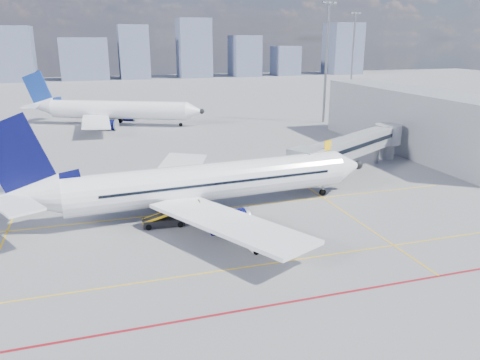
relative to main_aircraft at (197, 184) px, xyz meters
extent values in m
plane|color=gray|center=(1.17, -7.60, -3.22)|extent=(420.00, 420.00, 0.00)
cube|color=yellow|center=(1.17, 0.40, -3.21)|extent=(60.00, 0.18, 0.01)
cube|color=yellow|center=(1.17, -13.60, -3.21)|extent=(80.00, 0.15, 0.01)
cube|color=yellow|center=(15.17, -5.60, -3.21)|extent=(0.15, 28.00, 0.01)
cube|color=yellow|center=(-18.83, 0.40, -3.21)|extent=(0.15, 30.00, 0.01)
cube|color=maroon|center=(1.17, -19.60, -3.21)|extent=(90.00, 0.25, 0.01)
cube|color=#9C9FA4|center=(23.42, 8.55, 0.68)|extent=(20.84, 13.93, 2.60)
cube|color=black|center=(23.42, 8.55, 0.88)|extent=(20.52, 13.82, 0.55)
cube|color=#9C9FA4|center=(13.87, 2.90, 0.68)|extent=(4.49, 4.56, 3.00)
cube|color=black|center=(18.17, 5.20, -2.87)|extent=(2.20, 1.00, 0.70)
cylinder|color=slate|center=(18.17, 5.20, -1.52)|extent=(0.56, 0.56, 2.70)
cylinder|color=slate|center=(30.17, 12.40, -1.27)|extent=(0.60, 0.60, 3.90)
cylinder|color=#9C9FA4|center=(33.17, 14.40, 0.68)|extent=(4.00, 4.00, 3.00)
cylinder|color=gray|center=(33.17, 14.40, -1.27)|extent=(2.40, 2.40, 3.90)
cube|color=yellow|center=(16.67, 2.70, 2.48)|extent=(1.26, 0.82, 1.20)
cube|color=#9C9FA4|center=(41.17, 18.40, 1.78)|extent=(10.00, 42.00, 10.00)
cube|color=black|center=(36.37, 18.40, 1.78)|extent=(0.25, 40.00, 4.50)
cylinder|color=slate|center=(39.17, 47.40, 9.28)|extent=(0.56, 0.56, 25.00)
cube|color=slate|center=(39.17, 47.40, 21.98)|extent=(3.20, 0.40, 0.50)
cube|color=#A5A8AC|center=(37.97, 47.15, 21.98)|extent=(0.60, 0.15, 0.35)
cube|color=#A5A8AC|center=(39.17, 47.15, 21.98)|extent=(0.60, 0.15, 0.35)
cube|color=#A5A8AC|center=(40.37, 47.15, 21.98)|extent=(0.60, 0.15, 0.35)
cylinder|color=slate|center=(66.17, 82.40, 9.28)|extent=(0.56, 0.56, 25.00)
cube|color=slate|center=(66.17, 82.40, 21.98)|extent=(3.20, 0.40, 0.50)
cube|color=#A5A8AC|center=(64.97, 82.15, 21.98)|extent=(0.60, 0.15, 0.35)
cube|color=#A5A8AC|center=(66.17, 82.15, 21.98)|extent=(0.60, 0.15, 0.35)
cube|color=#A5A8AC|center=(67.37, 82.15, 21.98)|extent=(0.60, 0.15, 0.35)
cube|color=slate|center=(-42.58, 182.40, 8.43)|extent=(19.53, 15.89, 23.30)
cube|color=slate|center=(-11.98, 182.40, 6.05)|extent=(20.64, 12.52, 18.54)
cube|color=slate|center=(10.03, 182.40, 8.85)|extent=(13.35, 13.40, 24.13)
cube|color=slate|center=(38.50, 182.40, 10.43)|extent=(15.19, 13.71, 27.30)
cube|color=slate|center=(64.13, 182.40, 6.57)|extent=(13.23, 15.62, 19.58)
cube|color=slate|center=(86.15, 182.40, 3.98)|extent=(12.06, 13.08, 14.40)
cube|color=slate|center=(118.70, 182.40, 9.78)|extent=(16.73, 15.72, 26.01)
cylinder|color=white|center=(1.77, 0.13, 0.08)|extent=(30.76, 6.20, 3.97)
cone|color=white|center=(18.84, 1.39, 0.08)|extent=(3.95, 4.23, 3.97)
sphere|color=black|center=(20.26, 1.49, 0.08)|extent=(1.20, 1.20, 1.12)
cone|color=white|center=(-16.71, -1.23, 0.64)|extent=(6.79, 4.44, 3.97)
cube|color=black|center=(17.52, 1.29, 0.64)|extent=(1.64, 1.64, 0.46)
cube|color=white|center=(-0.42, 9.16, -1.01)|extent=(10.68, 17.61, 0.59)
cube|color=white|center=(0.92, -9.12, -1.01)|extent=(12.62, 17.32, 0.59)
cylinder|color=#080A3E|center=(0.83, 5.98, -2.28)|extent=(3.83, 2.61, 2.34)
cylinder|color=#080A3E|center=(1.70, -5.80, -2.28)|extent=(3.83, 2.61, 2.34)
cylinder|color=#A5A8AC|center=(2.76, 6.13, -2.28)|extent=(0.53, 2.42, 2.40)
cylinder|color=#A5A8AC|center=(3.63, -5.66, -2.28)|extent=(0.53, 2.42, 2.40)
cube|color=#080A3E|center=(-16.71, -1.23, 4.15)|extent=(6.99, 0.84, 8.68)
cube|color=#080A3E|center=(-14.28, -1.05, 1.71)|extent=(5.75, 0.73, 2.19)
cube|color=white|center=(-17.36, 1.99, 1.00)|extent=(4.65, 6.36, 0.22)
cube|color=white|center=(-16.88, -4.51, 1.00)|extent=(5.26, 6.47, 0.22)
cylinder|color=slate|center=(15.48, 1.14, -2.32)|extent=(0.30, 0.30, 1.80)
cylinder|color=black|center=(15.48, 1.14, -2.84)|extent=(0.78, 0.33, 0.76)
cylinder|color=slate|center=(0.56, 2.70, -2.42)|extent=(0.34, 0.34, 1.60)
cylinder|color=black|center=(0.56, 2.70, -2.72)|extent=(1.04, 0.72, 1.00)
cylinder|color=slate|center=(0.95, -2.59, -2.42)|extent=(0.34, 0.34, 1.60)
cylinder|color=black|center=(0.95, -2.59, -2.72)|extent=(1.04, 0.72, 1.00)
cube|color=black|center=(2.14, 2.13, 0.39)|extent=(25.00, 1.94, 0.26)
cube|color=black|center=(2.42, -1.79, 0.39)|extent=(25.00, 1.94, 0.26)
cylinder|color=white|center=(-4.54, 57.37, 0.08)|extent=(28.72, 15.89, 3.87)
cone|color=white|center=(10.65, 50.44, 0.08)|extent=(4.86, 5.01, 3.87)
sphere|color=black|center=(11.91, 49.87, 0.08)|extent=(1.45, 1.45, 1.09)
cone|color=white|center=(-20.99, 64.87, 0.63)|extent=(7.39, 6.16, 3.87)
cube|color=black|center=(9.47, 50.98, 0.63)|extent=(1.97, 1.97, 0.45)
cube|color=white|center=(-2.18, 66.12, -0.98)|extent=(15.71, 14.73, 0.57)
cube|color=white|center=(-9.60, 49.85, -0.98)|extent=(5.33, 16.44, 0.57)
cylinder|color=#080A3E|center=(-2.60, 62.82, -2.23)|extent=(4.20, 3.56, 2.28)
cylinder|color=#080A3E|center=(-7.38, 52.33, -2.23)|extent=(4.20, 3.56, 2.28)
cylinder|color=#A5A8AC|center=(-0.88, 62.03, -2.23)|extent=(1.29, 2.28, 2.34)
cylinder|color=#A5A8AC|center=(-5.66, 51.55, -2.23)|extent=(1.29, 2.28, 2.34)
cube|color=navy|center=(-20.99, 64.87, 4.05)|extent=(6.33, 3.11, 8.47)
cube|color=navy|center=(-18.82, 63.88, 1.67)|extent=(5.22, 2.60, 2.14)
cube|color=white|center=(-20.03, 67.93, 0.97)|extent=(6.09, 5.99, 0.22)
cube|color=white|center=(-22.67, 62.15, 0.97)|extent=(3.22, 5.69, 0.22)
cylinder|color=black|center=(-4.37, 60.13, -2.72)|extent=(1.18, 1.01, 1.00)
cylinder|color=black|center=(-6.51, 55.43, -2.72)|extent=(1.18, 1.01, 1.00)
cylinder|color=black|center=(7.66, 51.80, -2.84)|extent=(0.81, 0.57, 0.76)
cube|color=white|center=(3.44, -10.98, -2.63)|extent=(2.46, 1.48, 0.86)
cube|color=white|center=(3.01, -11.02, -1.99)|extent=(1.17, 1.32, 0.64)
cube|color=black|center=(3.01, -11.02, -1.77)|extent=(1.06, 1.25, 0.38)
cylinder|color=black|center=(2.64, -11.64, -2.92)|extent=(0.62, 0.28, 0.60)
cylinder|color=black|center=(2.54, -10.47, -2.92)|extent=(0.62, 0.28, 0.60)
cylinder|color=black|center=(4.35, -11.50, -2.92)|extent=(0.62, 0.28, 0.60)
cylinder|color=black|center=(4.25, -10.32, -2.92)|extent=(0.62, 0.28, 0.60)
cube|color=black|center=(2.64, -7.53, -2.94)|extent=(3.17, 1.57, 0.15)
cube|color=white|center=(1.87, -7.58, -2.19)|extent=(1.41, 1.37, 1.33)
cube|color=white|center=(3.41, -7.48, -2.19)|extent=(1.41, 1.37, 1.33)
cylinder|color=black|center=(1.48, -8.21, -3.08)|extent=(0.28, 0.14, 0.27)
cylinder|color=black|center=(1.41, -7.01, -3.08)|extent=(0.28, 0.14, 0.27)
cylinder|color=black|center=(3.88, -8.06, -3.08)|extent=(0.28, 0.14, 0.27)
cylinder|color=black|center=(3.80, -6.86, -3.08)|extent=(0.28, 0.14, 0.27)
cube|color=black|center=(-4.03, -2.78, -2.78)|extent=(4.17, 1.75, 0.68)
cube|color=black|center=(-3.26, -2.84, -1.76)|extent=(5.88, 1.39, 1.79)
cube|color=yellow|center=(-3.22, -2.31, -1.76)|extent=(5.84, 0.50, 1.86)
cube|color=yellow|center=(-3.29, -3.37, -1.76)|extent=(5.84, 0.50, 1.86)
cylinder|color=black|center=(-5.63, -3.35, -2.93)|extent=(0.60, 0.27, 0.58)
cylinder|color=black|center=(-5.53, -1.99, -2.93)|extent=(0.60, 0.27, 0.58)
cylinder|color=black|center=(-2.53, -3.57, -2.93)|extent=(0.60, 0.27, 0.58)
cylinder|color=black|center=(-2.43, -2.22, -2.93)|extent=(0.60, 0.27, 0.58)
imported|color=#F9FF1A|center=(4.30, -8.14, -2.29)|extent=(0.52, 0.72, 1.85)
camera|label=1|loc=(-9.72, -46.50, 14.72)|focal=35.00mm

